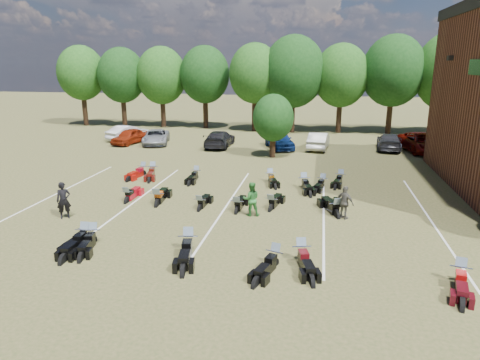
% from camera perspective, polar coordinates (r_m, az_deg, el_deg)
% --- Properties ---
extents(ground, '(160.00, 160.00, 0.00)m').
position_cam_1_polar(ground, '(19.06, 5.04, -7.01)').
color(ground, brown).
rests_on(ground, ground).
extents(car_0, '(2.47, 4.29, 1.37)m').
position_cam_1_polar(car_0, '(40.61, -14.52, 5.65)').
color(car_0, maroon).
rests_on(car_0, ground).
extents(car_1, '(3.16, 4.58, 1.43)m').
position_cam_1_polar(car_1, '(42.61, -14.69, 6.12)').
color(car_1, '#BCBDC1').
rests_on(car_1, ground).
extents(car_2, '(3.29, 5.07, 1.30)m').
position_cam_1_polar(car_2, '(39.99, -11.15, 5.65)').
color(car_2, gray).
rests_on(car_2, ground).
extents(car_3, '(2.01, 4.92, 1.43)m').
position_cam_1_polar(car_3, '(37.96, -2.74, 5.51)').
color(car_3, black).
rests_on(car_3, ground).
extents(car_4, '(3.33, 4.84, 1.53)m').
position_cam_1_polar(car_4, '(37.31, 5.27, 5.37)').
color(car_4, '#0B2053').
rests_on(car_4, ground).
extents(car_5, '(1.96, 4.55, 1.46)m').
position_cam_1_polar(car_5, '(37.54, 10.42, 5.18)').
color(car_5, '#A6A6A1').
rests_on(car_5, ground).
extents(car_6, '(3.64, 5.96, 1.55)m').
position_cam_1_polar(car_6, '(38.78, 23.06, 4.59)').
color(car_6, '#5D0905').
rests_on(car_6, ground).
extents(car_7, '(2.39, 4.92, 1.38)m').
position_cam_1_polar(car_7, '(38.91, 19.25, 4.87)').
color(car_7, '#333337').
rests_on(car_7, ground).
extents(person_black, '(0.78, 0.73, 1.79)m').
position_cam_1_polar(person_black, '(22.06, -22.46, -2.53)').
color(person_black, black).
rests_on(person_black, ground).
extents(person_green, '(0.94, 0.81, 1.69)m').
position_cam_1_polar(person_green, '(20.77, 1.52, -2.55)').
color(person_green, '#2A712D').
rests_on(person_green, ground).
extents(person_grey, '(1.00, 0.89, 1.63)m').
position_cam_1_polar(person_grey, '(20.93, 13.81, -2.95)').
color(person_grey, '#524F46').
rests_on(person_grey, ground).
extents(motorcycle_0, '(0.86, 2.36, 1.30)m').
position_cam_1_polar(motorcycle_0, '(18.96, -19.96, -8.05)').
color(motorcycle_0, black).
rests_on(motorcycle_0, ground).
extents(motorcycle_1, '(0.77, 2.08, 1.14)m').
position_cam_1_polar(motorcycle_1, '(19.22, -19.82, -7.72)').
color(motorcycle_1, black).
rests_on(motorcycle_1, ground).
extents(motorcycle_2, '(1.16, 2.30, 1.23)m').
position_cam_1_polar(motorcycle_2, '(18.93, -18.94, -7.99)').
color(motorcycle_2, black).
rests_on(motorcycle_2, ground).
extents(motorcycle_3, '(1.30, 2.30, 1.22)m').
position_cam_1_polar(motorcycle_3, '(16.10, 4.59, -11.41)').
color(motorcycle_3, black).
rests_on(motorcycle_3, ground).
extents(motorcycle_4, '(1.27, 2.63, 1.40)m').
position_cam_1_polar(motorcycle_4, '(17.27, -6.87, -9.54)').
color(motorcycle_4, black).
rests_on(motorcycle_4, ground).
extents(motorcycle_5, '(1.31, 2.44, 1.30)m').
position_cam_1_polar(motorcycle_5, '(16.54, 8.13, -10.75)').
color(motorcycle_5, black).
rests_on(motorcycle_5, ground).
extents(motorcycle_6, '(1.21, 2.38, 1.27)m').
position_cam_1_polar(motorcycle_6, '(16.68, 27.12, -12.19)').
color(motorcycle_6, '#410910').
rests_on(motorcycle_6, ground).
extents(motorcycle_7, '(0.73, 2.21, 1.23)m').
position_cam_1_polar(motorcycle_7, '(23.73, -14.79, -2.90)').
color(motorcycle_7, '#9F0B17').
rests_on(motorcycle_7, ground).
extents(motorcycle_8, '(0.99, 2.50, 1.36)m').
position_cam_1_polar(motorcycle_8, '(22.83, -10.96, -3.38)').
color(motorcycle_8, black).
rests_on(motorcycle_8, ground).
extents(motorcycle_9, '(0.72, 2.08, 1.15)m').
position_cam_1_polar(motorcycle_9, '(21.86, -5.38, -4.02)').
color(motorcycle_9, black).
rests_on(motorcycle_9, ground).
extents(motorcycle_10, '(1.09, 2.30, 1.23)m').
position_cam_1_polar(motorcycle_10, '(21.80, 4.14, -4.05)').
color(motorcycle_10, black).
rests_on(motorcycle_10, ground).
extents(motorcycle_11, '(0.79, 2.21, 1.22)m').
position_cam_1_polar(motorcycle_11, '(21.40, -0.42, -4.38)').
color(motorcycle_11, black).
rests_on(motorcycle_11, ground).
extents(motorcycle_12, '(1.59, 2.61, 1.39)m').
position_cam_1_polar(motorcycle_12, '(21.37, 12.69, -4.80)').
color(motorcycle_12, black).
rests_on(motorcycle_12, ground).
extents(motorcycle_13, '(0.67, 2.09, 1.16)m').
position_cam_1_polar(motorcycle_13, '(21.75, 12.76, -4.45)').
color(motorcycle_13, black).
rests_on(motorcycle_13, ground).
extents(motorcycle_14, '(1.25, 2.40, 1.28)m').
position_cam_1_polar(motorcycle_14, '(28.90, -11.51, 0.59)').
color(motorcycle_14, '#4C0E0A').
rests_on(motorcycle_14, ground).
extents(motorcycle_15, '(1.09, 2.32, 1.24)m').
position_cam_1_polar(motorcycle_15, '(29.13, -12.81, 0.63)').
color(motorcycle_15, maroon).
rests_on(motorcycle_15, ground).
extents(motorcycle_16, '(0.68, 2.12, 1.18)m').
position_cam_1_polar(motorcycle_16, '(27.65, -5.85, 0.15)').
color(motorcycle_16, black).
rests_on(motorcycle_16, ground).
extents(motorcycle_17, '(1.29, 2.23, 1.19)m').
position_cam_1_polar(motorcycle_17, '(26.90, 4.03, -0.24)').
color(motorcycle_17, black).
rests_on(motorcycle_17, ground).
extents(motorcycle_18, '(1.13, 2.13, 1.13)m').
position_cam_1_polar(motorcycle_18, '(26.18, 10.90, -0.94)').
color(motorcycle_18, black).
rests_on(motorcycle_18, ground).
extents(motorcycle_19, '(1.29, 2.44, 1.30)m').
position_cam_1_polar(motorcycle_19, '(25.80, 8.49, -1.06)').
color(motorcycle_19, black).
rests_on(motorcycle_19, ground).
extents(motorcycle_20, '(1.11, 2.20, 1.17)m').
position_cam_1_polar(motorcycle_20, '(27.33, 13.20, -0.37)').
color(motorcycle_20, black).
rests_on(motorcycle_20, ground).
extents(tree_line, '(56.00, 6.00, 9.79)m').
position_cam_1_polar(tree_line, '(46.63, 7.69, 14.16)').
color(tree_line, black).
rests_on(tree_line, ground).
extents(young_tree_midfield, '(3.20, 3.20, 4.70)m').
position_cam_1_polar(young_tree_midfield, '(33.50, 4.44, 8.26)').
color(young_tree_midfield, black).
rests_on(young_tree_midfield, ground).
extents(parking_lines, '(20.10, 14.00, 0.01)m').
position_cam_1_polar(parking_lines, '(22.27, -1.89, -3.57)').
color(parking_lines, silver).
rests_on(parking_lines, ground).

